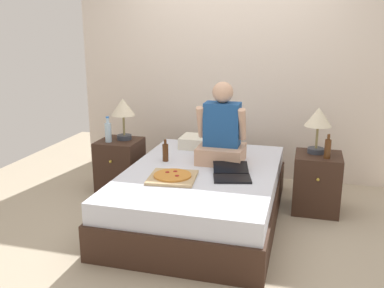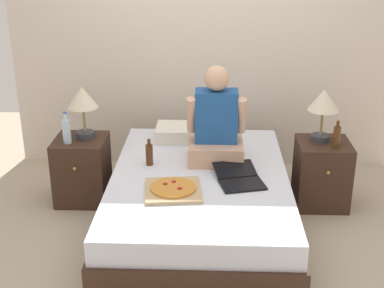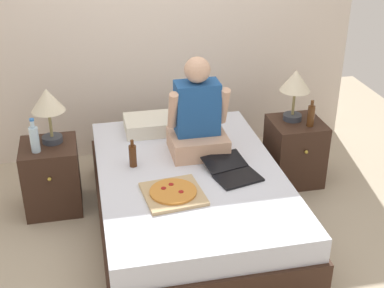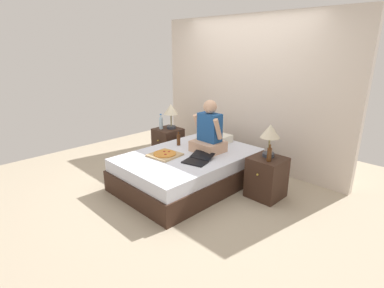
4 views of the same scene
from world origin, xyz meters
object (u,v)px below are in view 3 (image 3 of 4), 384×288
at_px(beer_bottle, 311,115).
at_px(pizza_box, 173,193).
at_px(nightstand_right, 295,151).
at_px(lamp_on_right_nightstand, 295,84).
at_px(person_seated, 198,118).
at_px(laptop, 233,172).
at_px(lamp_on_left_nightstand, 48,104).
at_px(water_bottle, 34,139).
at_px(beer_bottle_on_bed, 133,155).
at_px(nightstand_left, 52,177).
at_px(bed, 190,199).

bearing_deg(beer_bottle, pizza_box, -152.19).
bearing_deg(nightstand_right, lamp_on_right_nightstand, 120.93).
bearing_deg(person_seated, laptop, -67.17).
bearing_deg(laptop, lamp_on_right_nightstand, 42.53).
bearing_deg(lamp_on_left_nightstand, water_bottle, -130.60).
bearing_deg(beer_bottle_on_bed, nightstand_left, 153.83).
bearing_deg(water_bottle, nightstand_left, 48.35).
xyz_separation_m(bed, laptop, (0.30, -0.12, 0.27)).
xyz_separation_m(nightstand_left, beer_bottle, (2.16, -0.10, 0.38)).
height_order(lamp_on_left_nightstand, beer_bottle, lamp_on_left_nightstand).
bearing_deg(lamp_on_left_nightstand, beer_bottle, -4.05).
height_order(water_bottle, nightstand_right, water_bottle).
distance_m(lamp_on_left_nightstand, water_bottle, 0.28).
bearing_deg(water_bottle, person_seated, -3.99).
distance_m(lamp_on_right_nightstand, pizza_box, 1.51).
xyz_separation_m(pizza_box, beer_bottle_on_bed, (-0.22, 0.47, 0.07)).
distance_m(water_bottle, lamp_on_right_nightstand, 2.15).
bearing_deg(bed, lamp_on_left_nightstand, 152.19).
bearing_deg(lamp_on_right_nightstand, water_bottle, -176.25).
relative_size(beer_bottle, pizza_box, 0.52).
relative_size(bed, lamp_on_right_nightstand, 4.58).
height_order(water_bottle, beer_bottle_on_bed, water_bottle).
relative_size(person_seated, laptop, 1.63).
relative_size(nightstand_left, pizza_box, 1.30).
distance_m(water_bottle, person_seated, 1.25).
xyz_separation_m(water_bottle, beer_bottle, (2.24, -0.01, -0.02)).
distance_m(nightstand_left, pizza_box, 1.18).
height_order(laptop, pizza_box, laptop).
bearing_deg(lamp_on_left_nightstand, pizza_box, -45.53).
distance_m(lamp_on_left_nightstand, person_seated, 1.16).
relative_size(bed, nightstand_left, 3.59).
height_order(nightstand_right, beer_bottle, beer_bottle).
relative_size(lamp_on_right_nightstand, beer_bottle_on_bed, 2.05).
bearing_deg(nightstand_left, laptop, -24.10).
xyz_separation_m(lamp_on_right_nightstand, beer_bottle_on_bed, (-1.42, -0.36, -0.32)).
bearing_deg(person_seated, lamp_on_right_nightstand, 14.31).
relative_size(beer_bottle, person_seated, 0.29).
xyz_separation_m(bed, beer_bottle_on_bed, (-0.41, 0.17, 0.34)).
height_order(nightstand_right, lamp_on_right_nightstand, lamp_on_right_nightstand).
bearing_deg(bed, nightstand_left, 155.34).
relative_size(beer_bottle, beer_bottle_on_bed, 1.05).
xyz_separation_m(water_bottle, laptop, (1.43, -0.51, -0.18)).
relative_size(lamp_on_left_nightstand, person_seated, 0.58).
bearing_deg(nightstand_left, lamp_on_right_nightstand, 1.39).
bearing_deg(nightstand_right, water_bottle, -177.62).
relative_size(lamp_on_right_nightstand, pizza_box, 1.02).
distance_m(nightstand_right, lamp_on_right_nightstand, 0.62).
bearing_deg(nightstand_left, nightstand_right, 0.00).
xyz_separation_m(nightstand_left, beer_bottle_on_bed, (0.64, -0.31, 0.29)).
relative_size(bed, lamp_on_left_nightstand, 4.58).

